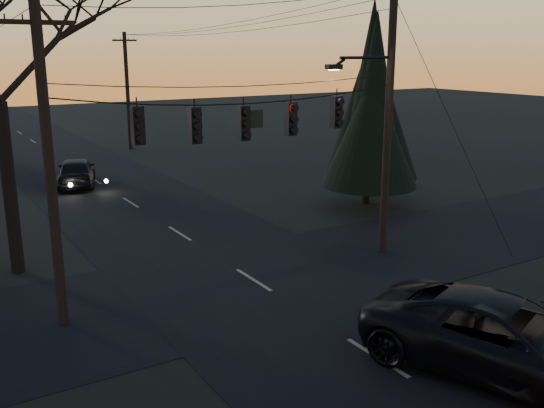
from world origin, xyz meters
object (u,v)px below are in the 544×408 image
utility_pole_left (64,323)px  suv_near (503,338)px  utility_pole_far_r (131,149)px  evergreen_right (370,105)px  sedan_oncoming_a (77,172)px  utility_pole_right (382,252)px

utility_pole_left → suv_near: size_ratio=1.33×
utility_pole_left → utility_pole_far_r: bearing=67.7°
evergreen_right → suv_near: 16.43m
utility_pole_left → utility_pole_far_r: size_ratio=1.00×
utility_pole_left → sedan_oncoming_a: bearing=74.4°
utility_pole_right → sedan_oncoming_a: utility_pole_right is taller
utility_pole_right → sedan_oncoming_a: (-6.73, 17.14, 0.80)m
utility_pole_right → sedan_oncoming_a: size_ratio=2.13×
utility_pole_far_r → sedan_oncoming_a: utility_pole_far_r is taller
sedan_oncoming_a → evergreen_right: bearing=151.0°
utility_pole_left → evergreen_right: size_ratio=1.03×
sedan_oncoming_a → utility_pole_right: bearing=128.2°
utility_pole_left → suv_near: 11.33m
evergreen_right → suv_near: bearing=-119.1°
sedan_oncoming_a → utility_pole_far_r: bearing=-105.1°
utility_pole_right → suv_near: size_ratio=1.57×
suv_near → sedan_oncoming_a: 25.37m
evergreen_right → utility_pole_far_r: bearing=100.8°
suv_near → sedan_oncoming_a: (-3.17, 25.17, -0.09)m
utility_pole_far_r → evergreen_right: size_ratio=1.03×
utility_pole_far_r → utility_pole_left: bearing=-112.3°
utility_pole_left → utility_pole_far_r: 30.27m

